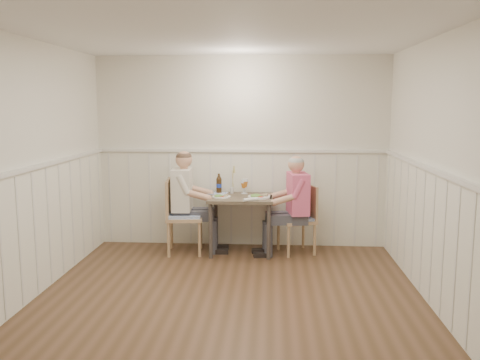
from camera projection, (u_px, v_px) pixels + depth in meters
The scene contains 16 objects.
ground_plane at pixel (227, 306), 4.94m from camera, with size 4.50×4.50×0.00m, color #4C341E.
room_shell at pixel (227, 151), 4.72m from camera, with size 4.04×4.54×2.60m.
wainscot at pixel (233, 221), 5.52m from camera, with size 4.00×4.49×1.34m.
dining_table at pixel (241, 205), 6.66m from camera, with size 0.84×0.70×0.75m.
chair_right at pixel (300, 216), 6.67m from camera, with size 0.55×0.55×0.90m.
chair_left at pixel (180, 213), 6.65m from camera, with size 0.51×0.51×0.98m.
man_in_pink at pixel (294, 213), 6.58m from camera, with size 0.65×0.46×1.32m.
diner_cream at pixel (186, 209), 6.70m from camera, with size 0.65×0.45×1.37m.
plate_man at pixel (259, 196), 6.56m from camera, with size 0.30×0.30×0.08m.
plate_diner at pixel (221, 196), 6.58m from camera, with size 0.24×0.24×0.06m.
beer_glass_a at pixel (245, 184), 6.84m from camera, with size 0.08×0.08×0.20m.
beer_glass_b at pixel (244, 185), 6.84m from camera, with size 0.07×0.07×0.18m.
beer_bottle at pixel (219, 184), 6.90m from camera, with size 0.07×0.07×0.27m.
rolled_napkin at pixel (251, 199), 6.33m from camera, with size 0.19×0.14×0.04m.
grass_vase at pixel (232, 180), 6.87m from camera, with size 0.05×0.05×0.40m.
gingham_mat at pixel (218, 193), 6.89m from camera, with size 0.28×0.24×0.01m.
Camera 1 is at (0.42, -4.69, 1.94)m, focal length 38.00 mm.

